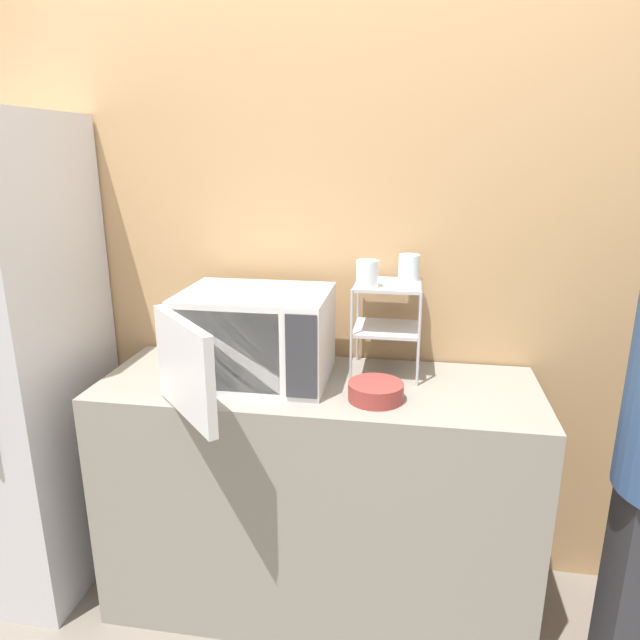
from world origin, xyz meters
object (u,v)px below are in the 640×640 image
object	(u,v)px
glass_back_right	(409,267)
bowl	(376,392)
microwave	(253,337)
glass_front_left	(367,274)
dish_rack	(387,309)

from	to	relation	value
glass_back_right	bowl	world-z (taller)	glass_back_right
microwave	glass_back_right	xyz separation A→B (m)	(0.53, 0.22, 0.23)
glass_back_right	bowl	distance (m)	0.49
glass_front_left	bowl	xyz separation A→B (m)	(0.05, -0.19, -0.36)
bowl	glass_front_left	bearing A→B (deg)	105.45
glass_back_right	bowl	xyz separation A→B (m)	(-0.09, -0.33, -0.36)
dish_rack	glass_front_left	distance (m)	0.17
dish_rack	bowl	world-z (taller)	dish_rack
dish_rack	glass_front_left	xyz separation A→B (m)	(-0.07, -0.07, 0.14)
glass_front_left	glass_back_right	bearing A→B (deg)	44.31
dish_rack	glass_back_right	world-z (taller)	glass_back_right
microwave	dish_rack	xyz separation A→B (m)	(0.46, 0.15, 0.08)
dish_rack	glass_front_left	size ratio (longest dim) A/B	3.62
dish_rack	glass_back_right	distance (m)	0.17
bowl	microwave	bearing A→B (deg)	166.31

